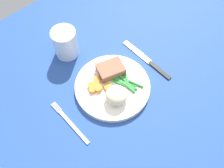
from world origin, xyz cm
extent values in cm
cube|color=#234793|center=(0.00, 0.00, 1.00)|extent=(120.00, 90.00, 2.00)
cylinder|color=white|center=(-0.18, -3.94, 2.80)|extent=(23.04, 23.04, 1.60)
cube|color=#936047|center=(2.93, -0.31, 4.99)|extent=(9.43, 8.09, 2.79)
ellipsoid|color=beige|center=(-2.25, -8.09, 5.78)|extent=(6.48, 6.49, 4.36)
cylinder|color=orange|center=(-2.87, -0.43, 4.10)|extent=(2.11, 2.11, 1.01)
cylinder|color=orange|center=(-4.26, -1.61, 4.07)|extent=(2.26, 2.26, 0.93)
cylinder|color=orange|center=(-2.32, 0.67, 4.12)|extent=(2.02, 2.02, 1.04)
cylinder|color=orange|center=(-4.91, 0.09, 4.10)|extent=(2.48, 2.48, 0.99)
cylinder|color=orange|center=(-1.56, -3.73, 4.03)|extent=(2.53, 2.53, 0.85)
cylinder|color=orange|center=(-5.75, -1.34, 4.18)|extent=(1.97, 1.97, 1.15)
cylinder|color=orange|center=(-4.05, -1.97, 4.22)|extent=(2.60, 2.60, 1.23)
cylinder|color=#2D8C38|center=(2.87, -6.65, 4.00)|extent=(1.28, 7.48, 0.80)
cylinder|color=#2D8C38|center=(3.04, -6.31, 3.93)|extent=(3.33, 7.99, 0.66)
cylinder|color=#2D8C38|center=(4.86, -7.07, 3.97)|extent=(3.63, 7.96, 0.73)
cylinder|color=#2D8C38|center=(2.32, -4.42, 4.00)|extent=(2.09, 6.11, 0.80)
cylinder|color=#2D8C38|center=(3.29, -6.21, 3.94)|extent=(3.51, 6.20, 0.68)
cylinder|color=#2D8C38|center=(3.75, -5.37, 3.99)|extent=(1.44, 7.68, 0.77)
cylinder|color=#2D8C38|center=(4.54, -5.56, 4.02)|extent=(3.96, 5.49, 0.83)
cylinder|color=#2D8C38|center=(1.78, -4.46, 3.92)|extent=(3.69, 6.96, 0.64)
cylinder|color=#2D8C38|center=(2.21, -5.89, 3.90)|extent=(3.78, 8.07, 0.61)
cube|color=silver|center=(-16.74, -5.94, 2.20)|extent=(1.00, 13.00, 0.40)
cube|color=silver|center=(-17.34, 2.36, 2.20)|extent=(0.24, 3.60, 0.40)
cube|color=silver|center=(-16.94, 2.36, 2.20)|extent=(0.24, 3.60, 0.40)
cube|color=silver|center=(-16.54, 2.36, 2.20)|extent=(0.24, 3.60, 0.40)
cube|color=silver|center=(-16.14, 2.36, 2.20)|extent=(0.24, 3.60, 0.40)
cube|color=black|center=(15.53, -9.44, 2.20)|extent=(1.30, 9.00, 0.64)
cube|color=silver|center=(15.53, 0.56, 2.20)|extent=(1.70, 12.00, 0.40)
cylinder|color=silver|center=(-1.73, 16.49, 6.94)|extent=(7.87, 7.87, 9.87)
cylinder|color=silver|center=(-1.73, 16.49, 4.18)|extent=(7.24, 7.24, 4.36)
camera|label=1|loc=(-25.54, -31.43, 68.41)|focal=39.50mm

